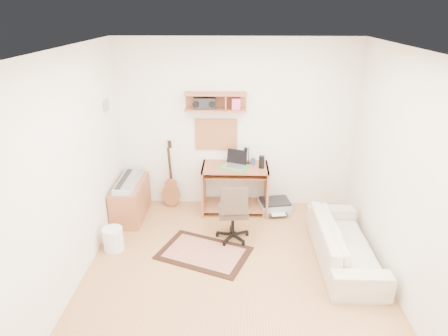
{
  "coord_description": "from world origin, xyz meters",
  "views": [
    {
      "loc": [
        0.01,
        -3.73,
        2.98
      ],
      "look_at": [
        -0.15,
        1.05,
        1.0
      ],
      "focal_mm": 31.34,
      "sensor_mm": 36.0,
      "label": 1
    }
  ],
  "objects_px": {
    "cabinet": "(131,200)",
    "sofa": "(345,237)",
    "task_chair": "(233,211)",
    "printer": "(275,206)",
    "desk": "(235,189)"
  },
  "relations": [
    {
      "from": "cabinet",
      "to": "printer",
      "type": "xyz_separation_m",
      "value": [
        2.2,
        0.23,
        -0.19
      ]
    },
    {
      "from": "desk",
      "to": "printer",
      "type": "bearing_deg",
      "value": 0.01
    },
    {
      "from": "task_chair",
      "to": "cabinet",
      "type": "relative_size",
      "value": 0.96
    },
    {
      "from": "printer",
      "to": "sofa",
      "type": "relative_size",
      "value": 0.27
    },
    {
      "from": "desk",
      "to": "sofa",
      "type": "bearing_deg",
      "value": -42.03
    },
    {
      "from": "task_chair",
      "to": "printer",
      "type": "bearing_deg",
      "value": 46.16
    },
    {
      "from": "desk",
      "to": "printer",
      "type": "relative_size",
      "value": 2.16
    },
    {
      "from": "sofa",
      "to": "cabinet",
      "type": "bearing_deg",
      "value": 71.1
    },
    {
      "from": "printer",
      "to": "desk",
      "type": "bearing_deg",
      "value": 169.99
    },
    {
      "from": "task_chair",
      "to": "printer",
      "type": "xyz_separation_m",
      "value": [
        0.65,
        0.82,
        -0.35
      ]
    },
    {
      "from": "desk",
      "to": "sofa",
      "type": "xyz_separation_m",
      "value": [
        1.38,
        -1.25,
        -0.04
      ]
    },
    {
      "from": "cabinet",
      "to": "sofa",
      "type": "relative_size",
      "value": 0.53
    },
    {
      "from": "cabinet",
      "to": "sofa",
      "type": "height_order",
      "value": "sofa"
    },
    {
      "from": "desk",
      "to": "cabinet",
      "type": "relative_size",
      "value": 1.11
    },
    {
      "from": "printer",
      "to": "sofa",
      "type": "bearing_deg",
      "value": -68.77
    }
  ]
}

